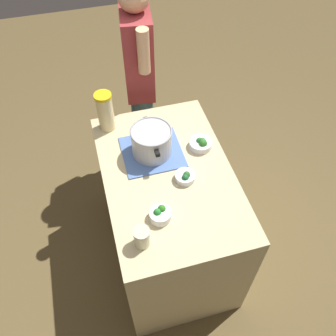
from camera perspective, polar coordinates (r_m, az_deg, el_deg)
The scene contains 10 objects.
ground_plane at distance 2.87m, azimuth 0.00°, elevation -12.59°, with size 8.00×8.00×0.00m, color brown.
counter_slab at distance 2.46m, azimuth 0.00°, elevation -7.67°, with size 1.15×0.74×0.94m, color #C4B486.
dish_cloth at distance 2.18m, azimuth -2.54°, elevation 2.55°, with size 0.34×0.36×0.01m, color #5172B0.
cooking_pot at distance 2.11m, azimuth -2.63°, elevation 4.29°, with size 0.31×0.24×0.18m.
lemonade_pitcher at distance 2.28m, azimuth -9.92°, elevation 8.85°, with size 0.11×0.11×0.26m.
mason_jar at distance 1.79m, azimuth -4.17°, elevation -10.89°, with size 0.09×0.09×0.12m.
broccoli_bowl_front at distance 2.03m, azimuth 2.74°, elevation -1.40°, with size 0.12×0.12×0.07m.
broccoli_bowl_center at distance 2.20m, azimuth 5.25°, elevation 3.88°, with size 0.14×0.14×0.07m.
broccoli_bowl_back at distance 1.88m, azimuth -1.24°, elevation -7.35°, with size 0.12×0.12×0.08m.
person_cook at distance 2.74m, azimuth -4.49°, elevation 13.48°, with size 0.50×0.25×1.65m.
Camera 1 is at (-1.24, 0.34, 2.57)m, focal length 38.35 mm.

